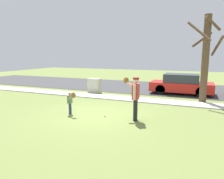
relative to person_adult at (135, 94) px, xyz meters
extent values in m
plane|color=olive|center=(-1.74, 3.62, -1.08)|extent=(48.00, 48.00, 0.00)
cube|color=beige|center=(-1.74, 3.72, -1.05)|extent=(36.00, 1.20, 0.06)
cube|color=#38383A|center=(-1.74, 8.72, -1.07)|extent=(36.00, 6.80, 0.02)
cylinder|color=black|center=(0.05, -0.10, -0.65)|extent=(0.14, 0.14, 0.86)
cylinder|color=black|center=(0.03, 0.07, -0.65)|extent=(0.14, 0.14, 0.86)
cube|color=#B73838|center=(0.04, -0.01, 0.09)|extent=(0.27, 0.43, 0.61)
sphere|color=beige|center=(0.04, -0.01, 0.53)|extent=(0.23, 0.23, 0.23)
cylinder|color=maroon|center=(0.04, -0.01, 0.62)|extent=(0.25, 0.25, 0.07)
cylinder|color=beige|center=(0.06, -0.27, 0.11)|extent=(0.10, 0.10, 0.58)
cylinder|color=beige|center=(-0.24, 0.22, 0.31)|extent=(0.54, 0.14, 0.41)
ellipsoid|color=brown|center=(-0.44, 0.21, 0.50)|extent=(0.23, 0.16, 0.26)
cylinder|color=navy|center=(-2.89, -0.21, -0.84)|extent=(0.08, 0.08, 0.49)
cylinder|color=navy|center=(-2.88, -0.31, -0.84)|extent=(0.08, 0.08, 0.49)
cube|color=#4C7251|center=(-2.89, -0.26, -0.41)|extent=(0.15, 0.25, 0.35)
sphere|color=#A87A5B|center=(-2.89, -0.26, -0.16)|extent=(0.13, 0.13, 0.13)
cylinder|color=#A87A5B|center=(-2.90, -0.11, -0.40)|extent=(0.06, 0.06, 0.33)
cylinder|color=#A87A5B|center=(-2.73, -0.39, -0.29)|extent=(0.31, 0.08, 0.24)
ellipsoid|color=brown|center=(-2.61, -0.38, -0.18)|extent=(0.23, 0.16, 0.26)
sphere|color=white|center=(-1.30, -0.02, -1.05)|extent=(0.07, 0.07, 0.07)
cube|color=beige|center=(-4.32, 4.84, -0.58)|extent=(0.79, 0.57, 1.00)
cylinder|color=brown|center=(2.56, 4.61, 1.27)|extent=(0.37, 0.37, 4.71)
cylinder|color=brown|center=(3.09, 4.78, 1.98)|extent=(0.53, 1.36, 1.02)
cylinder|color=brown|center=(2.33, 5.00, 2.35)|extent=(1.05, 0.69, 0.85)
cylinder|color=brown|center=(2.15, 4.13, 2.73)|extent=(1.26, 1.11, 1.14)
cylinder|color=brown|center=(2.80, 4.31, 3.11)|extent=(0.84, 0.72, 0.74)
cube|color=red|center=(1.24, 6.74, -0.59)|extent=(4.00, 1.75, 0.60)
cube|color=#2D333D|center=(1.24, 6.74, -0.01)|extent=(2.20, 1.61, 0.55)
cylinder|color=black|center=(2.48, 7.50, -0.74)|extent=(0.64, 0.22, 0.64)
cylinder|color=black|center=(2.48, 5.97, -0.74)|extent=(0.64, 0.22, 0.64)
cylinder|color=black|center=(0.00, 7.50, -0.74)|extent=(0.64, 0.22, 0.64)
cylinder|color=black|center=(0.00, 5.97, -0.74)|extent=(0.64, 0.22, 0.64)
camera|label=1|loc=(2.31, -7.86, 1.53)|focal=33.58mm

